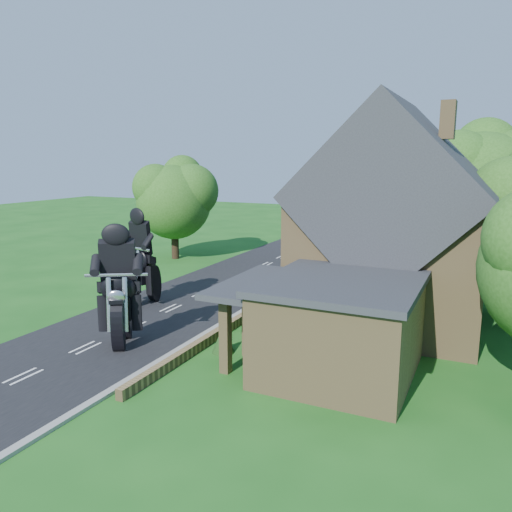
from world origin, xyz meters
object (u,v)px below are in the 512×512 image
at_px(house, 394,230).
at_px(motorcycle_follow, 143,290).
at_px(garden_wall, 263,305).
at_px(motorcycle_lead, 121,328).
at_px(annex, 337,325).

relative_size(house, motorcycle_follow, 6.22).
xyz_separation_m(garden_wall, motorcycle_lead, (-3.15, -7.10, 0.56)).
bearing_deg(motorcycle_lead, garden_wall, -144.51).
xyz_separation_m(annex, motorcycle_lead, (-8.72, -1.30, -1.01)).
relative_size(house, motorcycle_lead, 6.26).
relative_size(garden_wall, motorcycle_lead, 13.45).
bearing_deg(garden_wall, annex, -46.16).
height_order(garden_wall, motorcycle_follow, motorcycle_follow).
bearing_deg(motorcycle_follow, garden_wall, -148.68).
relative_size(annex, motorcycle_follow, 4.28).
xyz_separation_m(annex, motorcycle_follow, (-11.59, 3.80, -1.00)).
distance_m(motorcycle_lead, motorcycle_follow, 5.85).
relative_size(garden_wall, annex, 3.12).
height_order(motorcycle_lead, motorcycle_follow, motorcycle_follow).
distance_m(garden_wall, motorcycle_lead, 7.79).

